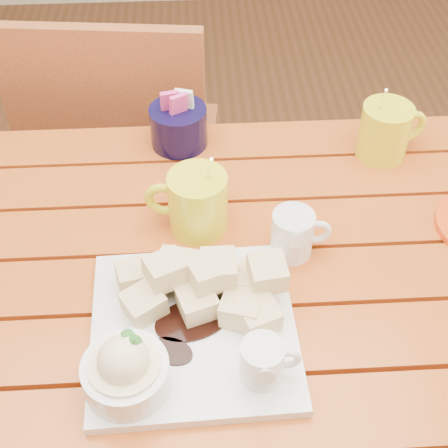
{
  "coord_description": "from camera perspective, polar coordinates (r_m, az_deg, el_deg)",
  "views": [
    {
      "loc": [
        0.02,
        -0.61,
        1.49
      ],
      "look_at": [
        0.05,
        0.05,
        0.82
      ],
      "focal_mm": 50.0,
      "sensor_mm": 36.0,
      "label": 1
    }
  ],
  "objects": [
    {
      "name": "dessert_plate",
      "position": [
        0.86,
        -3.64,
        -9.37
      ],
      "size": [
        0.29,
        0.29,
        0.12
      ],
      "rotation": [
        0.0,
        0.0,
        0.03
      ],
      "color": "white",
      "rests_on": "table"
    },
    {
      "name": "table",
      "position": [
        1.04,
        -2.9,
        -8.89
      ],
      "size": [
        1.2,
        0.79,
        0.75
      ],
      "color": "#A63B15",
      "rests_on": "ground"
    },
    {
      "name": "sugar_caddy",
      "position": [
        1.18,
        -4.18,
        9.0
      ],
      "size": [
        0.11,
        0.11,
        0.12
      ],
      "color": "black",
      "rests_on": "table"
    },
    {
      "name": "chair_far",
      "position": [
        1.58,
        -9.04,
        6.4
      ],
      "size": [
        0.47,
        0.47,
        0.91
      ],
      "rotation": [
        0.0,
        0.0,
        3.03
      ],
      "color": "brown",
      "rests_on": "ground"
    },
    {
      "name": "coffee_mug_left",
      "position": [
        1.0,
        -2.58,
        2.04
      ],
      "size": [
        0.14,
        0.1,
        0.16
      ],
      "rotation": [
        0.0,
        0.0,
        -0.19
      ],
      "color": "yellow",
      "rests_on": "table"
    },
    {
      "name": "cream_pitcher",
      "position": [
        0.97,
        6.4,
        -0.86
      ],
      "size": [
        0.1,
        0.08,
        0.08
      ],
      "rotation": [
        0.0,
        0.0,
        0.0
      ],
      "color": "white",
      "rests_on": "table"
    },
    {
      "name": "coffee_mug_right",
      "position": [
        1.18,
        14.59,
        8.29
      ],
      "size": [
        0.13,
        0.09,
        0.15
      ],
      "rotation": [
        0.0,
        0.0,
        0.26
      ],
      "color": "yellow",
      "rests_on": "table"
    }
  ]
}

